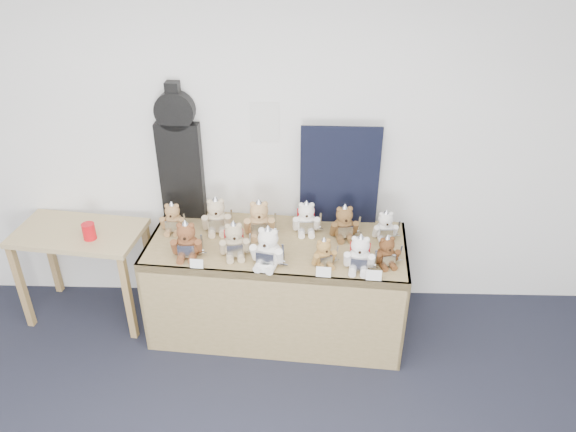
{
  "coord_description": "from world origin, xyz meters",
  "views": [
    {
      "loc": [
        0.46,
        -1.31,
        2.99
      ],
      "look_at": [
        0.36,
        1.97,
        1.06
      ],
      "focal_mm": 35.0,
      "sensor_mm": 36.0,
      "label": 1
    }
  ],
  "objects_px": {
    "guitar_case": "(179,154)",
    "red_cup": "(89,231)",
    "teddy_front_centre": "(268,248)",
    "teddy_front_far_left": "(187,241)",
    "teddy_front_end": "(387,252)",
    "display_table": "(276,267)",
    "teddy_back_centre_right": "(306,219)",
    "side_table": "(81,245)",
    "teddy_back_right": "(344,223)",
    "teddy_back_far_left": "(173,219)",
    "teddy_front_right": "(324,253)",
    "teddy_back_end": "(385,227)",
    "teddy_back_left": "(217,217)",
    "teddy_front_left": "(234,241)",
    "teddy_front_far_right": "(360,255)",
    "teddy_back_centre_left": "(259,220)"
  },
  "relations": [
    {
      "from": "side_table",
      "to": "teddy_front_right",
      "type": "relative_size",
      "value": 4.31
    },
    {
      "from": "teddy_back_left",
      "to": "teddy_back_centre_right",
      "type": "relative_size",
      "value": 1.08
    },
    {
      "from": "side_table",
      "to": "teddy_back_left",
      "type": "distance_m",
      "value": 1.07
    },
    {
      "from": "teddy_back_end",
      "to": "display_table",
      "type": "bearing_deg",
      "value": -173.86
    },
    {
      "from": "display_table",
      "to": "teddy_back_centre_right",
      "type": "xyz_separation_m",
      "value": [
        0.22,
        0.23,
        0.28
      ]
    },
    {
      "from": "guitar_case",
      "to": "red_cup",
      "type": "xyz_separation_m",
      "value": [
        -0.63,
        -0.37,
        -0.45
      ]
    },
    {
      "from": "guitar_case",
      "to": "teddy_back_far_left",
      "type": "relative_size",
      "value": 4.12
    },
    {
      "from": "teddy_front_left",
      "to": "teddy_back_far_left",
      "type": "relative_size",
      "value": 1.13
    },
    {
      "from": "red_cup",
      "to": "teddy_front_far_right",
      "type": "xyz_separation_m",
      "value": [
        1.92,
        -0.31,
        0.05
      ]
    },
    {
      "from": "side_table",
      "to": "teddy_back_left",
      "type": "xyz_separation_m",
      "value": [
        1.04,
        0.04,
        0.24
      ]
    },
    {
      "from": "teddy_front_left",
      "to": "teddy_front_end",
      "type": "bearing_deg",
      "value": -13.97
    },
    {
      "from": "side_table",
      "to": "teddy_front_far_left",
      "type": "height_order",
      "value": "teddy_front_far_left"
    },
    {
      "from": "teddy_front_far_left",
      "to": "teddy_front_right",
      "type": "relative_size",
      "value": 1.3
    },
    {
      "from": "teddy_front_left",
      "to": "teddy_front_far_right",
      "type": "height_order",
      "value": "teddy_front_left"
    },
    {
      "from": "teddy_front_right",
      "to": "teddy_back_centre_left",
      "type": "height_order",
      "value": "teddy_back_centre_left"
    },
    {
      "from": "display_table",
      "to": "teddy_back_centre_right",
      "type": "height_order",
      "value": "teddy_back_centre_right"
    },
    {
      "from": "red_cup",
      "to": "teddy_back_end",
      "type": "height_order",
      "value": "teddy_back_end"
    },
    {
      "from": "side_table",
      "to": "red_cup",
      "type": "bearing_deg",
      "value": -31.06
    },
    {
      "from": "teddy_front_centre",
      "to": "teddy_front_far_right",
      "type": "distance_m",
      "value": 0.61
    },
    {
      "from": "teddy_front_far_right",
      "to": "teddy_back_centre_right",
      "type": "distance_m",
      "value": 0.58
    },
    {
      "from": "teddy_back_centre_right",
      "to": "teddy_back_far_left",
      "type": "relative_size",
      "value": 1.08
    },
    {
      "from": "side_table",
      "to": "teddy_front_far_left",
      "type": "xyz_separation_m",
      "value": [
        0.88,
        -0.29,
        0.24
      ]
    },
    {
      "from": "teddy_front_far_left",
      "to": "teddy_back_far_left",
      "type": "bearing_deg",
      "value": 114.27
    },
    {
      "from": "display_table",
      "to": "teddy_back_right",
      "type": "distance_m",
      "value": 0.59
    },
    {
      "from": "side_table",
      "to": "teddy_back_centre_left",
      "type": "height_order",
      "value": "teddy_back_centre_left"
    },
    {
      "from": "display_table",
      "to": "side_table",
      "type": "distance_m",
      "value": 1.49
    },
    {
      "from": "guitar_case",
      "to": "teddy_back_centre_right",
      "type": "height_order",
      "value": "guitar_case"
    },
    {
      "from": "side_table",
      "to": "teddy_front_right",
      "type": "height_order",
      "value": "teddy_front_right"
    },
    {
      "from": "display_table",
      "to": "teddy_front_left",
      "type": "bearing_deg",
      "value": -157.56
    },
    {
      "from": "teddy_front_left",
      "to": "teddy_front_far_right",
      "type": "relative_size",
      "value": 1.01
    },
    {
      "from": "teddy_front_far_left",
      "to": "teddy_back_end",
      "type": "distance_m",
      "value": 1.41
    },
    {
      "from": "teddy_front_right",
      "to": "teddy_back_centre_left",
      "type": "distance_m",
      "value": 0.59
    },
    {
      "from": "teddy_front_right",
      "to": "teddy_front_end",
      "type": "bearing_deg",
      "value": -17.54
    },
    {
      "from": "teddy_front_end",
      "to": "teddy_back_far_left",
      "type": "height_order",
      "value": "teddy_back_far_left"
    },
    {
      "from": "teddy_front_right",
      "to": "teddy_front_end",
      "type": "relative_size",
      "value": 0.94
    },
    {
      "from": "guitar_case",
      "to": "teddy_front_centre",
      "type": "height_order",
      "value": "guitar_case"
    },
    {
      "from": "teddy_back_end",
      "to": "teddy_back_far_left",
      "type": "bearing_deg",
      "value": 172.65
    },
    {
      "from": "teddy_back_centre_left",
      "to": "teddy_front_far_left",
      "type": "bearing_deg",
      "value": -153.96
    },
    {
      "from": "teddy_front_left",
      "to": "teddy_front_far_left",
      "type": "bearing_deg",
      "value": 173.94
    },
    {
      "from": "teddy_front_far_left",
      "to": "teddy_front_centre",
      "type": "bearing_deg",
      "value": -11.34
    },
    {
      "from": "guitar_case",
      "to": "teddy_front_far_right",
      "type": "bearing_deg",
      "value": -25.07
    },
    {
      "from": "teddy_back_end",
      "to": "guitar_case",
      "type": "bearing_deg",
      "value": 163.89
    },
    {
      "from": "teddy_front_centre",
      "to": "teddy_back_end",
      "type": "height_order",
      "value": "teddy_front_centre"
    },
    {
      "from": "teddy_front_far_left",
      "to": "teddy_back_centre_right",
      "type": "relative_size",
      "value": 1.08
    },
    {
      "from": "side_table",
      "to": "teddy_back_right",
      "type": "xyz_separation_m",
      "value": [
        1.97,
        -0.02,
        0.24
      ]
    },
    {
      "from": "teddy_front_far_left",
      "to": "teddy_front_end",
      "type": "bearing_deg",
      "value": -5.16
    },
    {
      "from": "teddy_back_end",
      "to": "teddy_front_left",
      "type": "bearing_deg",
      "value": -172.18
    },
    {
      "from": "display_table",
      "to": "teddy_back_centre_left",
      "type": "height_order",
      "value": "teddy_back_centre_left"
    },
    {
      "from": "display_table",
      "to": "teddy_front_right",
      "type": "height_order",
      "value": "teddy_front_right"
    },
    {
      "from": "teddy_front_far_right",
      "to": "teddy_back_left",
      "type": "bearing_deg",
      "value": 163.37
    }
  ]
}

